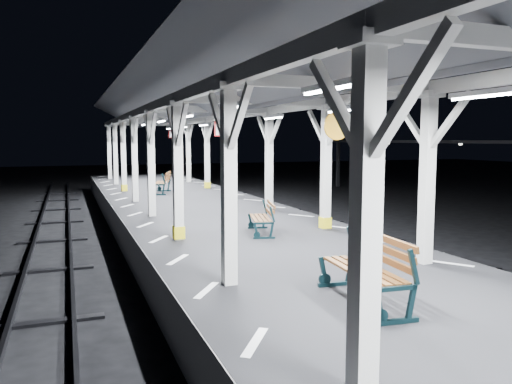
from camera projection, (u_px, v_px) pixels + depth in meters
ground at (288, 295)px, 11.01m from camera, size 120.00×120.00×0.00m
platform at (288, 272)px, 10.96m from camera, size 6.00×50.00×1.00m
hazard_stripes_left at (178, 260)px, 10.04m from camera, size 1.00×48.00×0.01m
hazard_stripes_right at (383, 242)px, 11.77m from camera, size 1.00×48.00×0.01m
track_left at (42, 320)px, 9.23m from camera, size 2.20×60.00×0.16m
track_right at (466, 270)px, 12.77m from camera, size 2.20×60.00×0.16m
canopy at (290, 85)px, 10.52m from camera, size 5.40×49.00×4.65m
bench_near at (370, 267)px, 7.36m from camera, size 0.85×1.91×1.01m
bench_mid at (264, 217)px, 12.81m from camera, size 0.90×1.58×0.81m
bench_far at (164, 182)px, 22.40m from camera, size 1.18×1.90×0.97m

